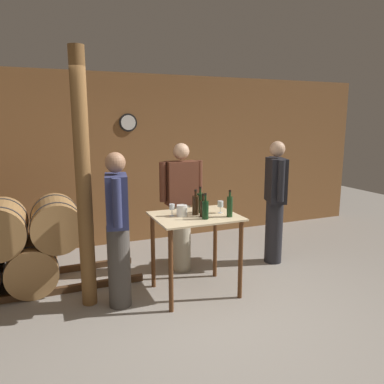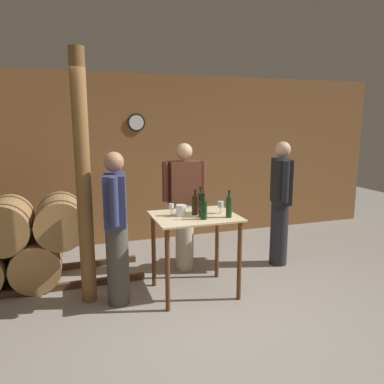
{
  "view_description": "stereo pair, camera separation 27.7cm",
  "coord_description": "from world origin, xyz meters",
  "px_view_note": "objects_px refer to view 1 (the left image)",
  "views": [
    {
      "loc": [
        -1.57,
        -3.01,
        1.98
      ],
      "look_at": [
        0.02,
        0.86,
        1.18
      ],
      "focal_mm": 35.0,
      "sensor_mm": 36.0,
      "label": 1
    },
    {
      "loc": [
        -1.31,
        -3.1,
        1.98
      ],
      "look_at": [
        0.02,
        0.86,
        1.18
      ],
      "focal_mm": 35.0,
      "sensor_mm": 36.0,
      "label": 2
    }
  ],
  "objects_px": {
    "wine_bottle_far_right": "(230,206)",
    "person_visitor_bearded": "(118,227)",
    "wine_bottle_far_left": "(196,205)",
    "wine_bottle_right": "(200,202)",
    "person_host": "(275,200)",
    "wine_glass_near_center": "(220,204)",
    "wine_bottle_left": "(205,209)",
    "wine_glass_near_left": "(172,207)",
    "wine_bottle_center": "(203,208)",
    "ice_bucket": "(182,211)",
    "person_visitor_with_scarf": "(181,204)",
    "wooden_post": "(83,182)"
  },
  "relations": [
    {
      "from": "wooden_post",
      "to": "wine_bottle_far_right",
      "type": "bearing_deg",
      "value": -14.57
    },
    {
      "from": "wine_bottle_far_left",
      "to": "wine_bottle_far_right",
      "type": "distance_m",
      "value": 0.39
    },
    {
      "from": "person_host",
      "to": "wine_bottle_far_left",
      "type": "bearing_deg",
      "value": -162.35
    },
    {
      "from": "wine_bottle_center",
      "to": "person_visitor_with_scarf",
      "type": "xyz_separation_m",
      "value": [
        0.04,
        0.78,
        -0.13
      ]
    },
    {
      "from": "wine_bottle_far_left",
      "to": "wine_bottle_left",
      "type": "bearing_deg",
      "value": -83.43
    },
    {
      "from": "wine_bottle_left",
      "to": "person_host",
      "type": "relative_size",
      "value": 0.17
    },
    {
      "from": "person_visitor_with_scarf",
      "to": "person_visitor_bearded",
      "type": "xyz_separation_m",
      "value": [
        -0.97,
        -0.68,
        -0.02
      ]
    },
    {
      "from": "person_visitor_with_scarf",
      "to": "person_visitor_bearded",
      "type": "bearing_deg",
      "value": -145.07
    },
    {
      "from": "ice_bucket",
      "to": "person_visitor_with_scarf",
      "type": "relative_size",
      "value": 0.08
    },
    {
      "from": "wine_glass_near_center",
      "to": "wine_bottle_far_left",
      "type": "bearing_deg",
      "value": 173.44
    },
    {
      "from": "ice_bucket",
      "to": "person_visitor_with_scarf",
      "type": "xyz_separation_m",
      "value": [
        0.25,
        0.67,
        -0.09
      ]
    },
    {
      "from": "wine_bottle_left",
      "to": "person_visitor_bearded",
      "type": "bearing_deg",
      "value": 167.34
    },
    {
      "from": "wine_bottle_right",
      "to": "person_host",
      "type": "bearing_deg",
      "value": 15.78
    },
    {
      "from": "wine_bottle_left",
      "to": "wine_bottle_right",
      "type": "relative_size",
      "value": 0.95
    },
    {
      "from": "wine_glass_near_left",
      "to": "wine_bottle_center",
      "type": "bearing_deg",
      "value": -25.43
    },
    {
      "from": "wine_bottle_far_right",
      "to": "person_host",
      "type": "distance_m",
      "value": 1.27
    },
    {
      "from": "wooden_post",
      "to": "wine_glass_near_center",
      "type": "bearing_deg",
      "value": -7.51
    },
    {
      "from": "wooden_post",
      "to": "wine_glass_near_left",
      "type": "bearing_deg",
      "value": -7.39
    },
    {
      "from": "wine_bottle_left",
      "to": "wine_bottle_center",
      "type": "height_order",
      "value": "wine_bottle_left"
    },
    {
      "from": "person_host",
      "to": "wine_glass_near_center",
      "type": "bearing_deg",
      "value": -156.41
    },
    {
      "from": "wine_glass_near_left",
      "to": "ice_bucket",
      "type": "height_order",
      "value": "wine_glass_near_left"
    },
    {
      "from": "wine_bottle_center",
      "to": "wine_glass_near_left",
      "type": "distance_m",
      "value": 0.35
    },
    {
      "from": "wine_bottle_right",
      "to": "ice_bucket",
      "type": "bearing_deg",
      "value": -163.58
    },
    {
      "from": "wine_bottle_center",
      "to": "wine_glass_near_center",
      "type": "xyz_separation_m",
      "value": [
        0.25,
        0.07,
        0.0
      ]
    },
    {
      "from": "wine_bottle_far_left",
      "to": "person_host",
      "type": "height_order",
      "value": "person_host"
    },
    {
      "from": "wine_bottle_center",
      "to": "person_host",
      "type": "bearing_deg",
      "value": 22.22
    },
    {
      "from": "wine_bottle_far_right",
      "to": "person_visitor_bearded",
      "type": "xyz_separation_m",
      "value": [
        -1.2,
        0.22,
        -0.17
      ]
    },
    {
      "from": "ice_bucket",
      "to": "person_visitor_with_scarf",
      "type": "distance_m",
      "value": 0.72
    },
    {
      "from": "wine_glass_near_left",
      "to": "ice_bucket",
      "type": "bearing_deg",
      "value": -22.96
    },
    {
      "from": "wine_bottle_right",
      "to": "person_visitor_with_scarf",
      "type": "distance_m",
      "value": 0.61
    },
    {
      "from": "wine_bottle_far_left",
      "to": "person_visitor_bearded",
      "type": "relative_size",
      "value": 0.17
    },
    {
      "from": "wine_bottle_far_right",
      "to": "person_visitor_bearded",
      "type": "distance_m",
      "value": 1.23
    },
    {
      "from": "ice_bucket",
      "to": "person_visitor_bearded",
      "type": "relative_size",
      "value": 0.08
    },
    {
      "from": "wooden_post",
      "to": "wine_bottle_center",
      "type": "relative_size",
      "value": 10.46
    },
    {
      "from": "wine_glass_near_center",
      "to": "wine_bottle_left",
      "type": "bearing_deg",
      "value": -146.51
    },
    {
      "from": "wine_bottle_right",
      "to": "person_host",
      "type": "relative_size",
      "value": 0.18
    },
    {
      "from": "wine_bottle_far_right",
      "to": "wine_bottle_right",
      "type": "bearing_deg",
      "value": 126.13
    },
    {
      "from": "wooden_post",
      "to": "wine_bottle_left",
      "type": "bearing_deg",
      "value": -17.18
    },
    {
      "from": "wine_bottle_center",
      "to": "wine_glass_near_left",
      "type": "relative_size",
      "value": 1.87
    },
    {
      "from": "person_host",
      "to": "person_visitor_with_scarf",
      "type": "xyz_separation_m",
      "value": [
        -1.3,
        0.23,
        -0.01
      ]
    },
    {
      "from": "wine_glass_near_center",
      "to": "wooden_post",
      "type": "bearing_deg",
      "value": 172.49
    },
    {
      "from": "wine_glass_near_left",
      "to": "person_visitor_with_scarf",
      "type": "xyz_separation_m",
      "value": [
        0.35,
        0.63,
        -0.13
      ]
    },
    {
      "from": "wine_bottle_left",
      "to": "person_visitor_bearded",
      "type": "relative_size",
      "value": 0.17
    },
    {
      "from": "wine_bottle_right",
      "to": "wine_glass_near_left",
      "type": "relative_size",
      "value": 2.19
    },
    {
      "from": "wine_bottle_center",
      "to": "person_visitor_bearded",
      "type": "height_order",
      "value": "person_visitor_bearded"
    },
    {
      "from": "wine_bottle_left",
      "to": "person_host",
      "type": "distance_m",
      "value": 1.51
    },
    {
      "from": "wine_bottle_right",
      "to": "wine_glass_near_left",
      "type": "xyz_separation_m",
      "value": [
        -0.36,
        -0.03,
        -0.02
      ]
    },
    {
      "from": "wine_bottle_left",
      "to": "person_host",
      "type": "height_order",
      "value": "person_host"
    },
    {
      "from": "wine_bottle_left",
      "to": "person_visitor_with_scarf",
      "type": "height_order",
      "value": "person_visitor_with_scarf"
    },
    {
      "from": "wine_bottle_far_left",
      "to": "wine_glass_near_center",
      "type": "relative_size",
      "value": 2.05
    }
  ]
}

